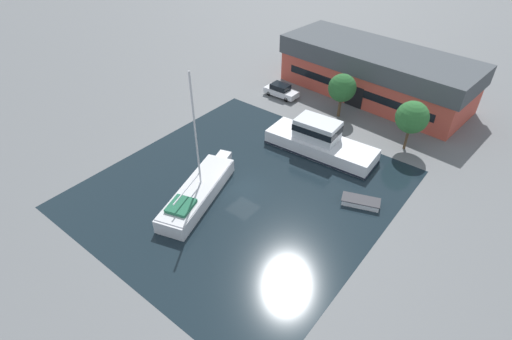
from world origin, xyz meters
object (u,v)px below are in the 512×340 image
at_px(parked_car, 281,91).
at_px(small_dinghy, 361,202).
at_px(quay_tree_by_water, 412,117).
at_px(sailboat_moored, 198,191).
at_px(motor_cruiser, 320,141).
at_px(warehouse_building, 375,72).
at_px(quay_tree_near_building, 342,88).

xyz_separation_m(parked_car, small_dinghy, (18.00, -12.88, -0.53)).
height_order(quay_tree_by_water, sailboat_moored, sailboat_moored).
xyz_separation_m(parked_car, motor_cruiser, (10.65, -7.97, 0.46)).
bearing_deg(motor_cruiser, sailboat_moored, 157.55).
distance_m(motor_cruiser, small_dinghy, 8.90).
bearing_deg(sailboat_moored, motor_cruiser, 53.40).
height_order(warehouse_building, quay_tree_near_building, warehouse_building).
relative_size(warehouse_building, parked_car, 5.62).
bearing_deg(warehouse_building, parked_car, -134.02).
bearing_deg(quay_tree_near_building, small_dinghy, -53.88).
distance_m(parked_car, sailboat_moored, 22.09).
distance_m(warehouse_building, quay_tree_near_building, 7.86).
height_order(warehouse_building, small_dinghy, warehouse_building).
distance_m(parked_car, small_dinghy, 22.14).
relative_size(sailboat_moored, small_dinghy, 3.30).
relative_size(warehouse_building, quay_tree_near_building, 4.74).
height_order(sailboat_moored, motor_cruiser, sailboat_moored).
bearing_deg(parked_car, quay_tree_by_water, 84.24).
xyz_separation_m(quay_tree_near_building, small_dinghy, (9.44, -12.94, -3.41)).
xyz_separation_m(quay_tree_by_water, small_dinghy, (0.44, -11.12, -3.51)).
bearing_deg(parked_car, small_dinghy, 54.38).
height_order(quay_tree_near_building, motor_cruiser, quay_tree_near_building).
bearing_deg(warehouse_building, sailboat_moored, -90.87).
xyz_separation_m(quay_tree_near_building, parked_car, (-8.56, -0.06, -2.88)).
relative_size(quay_tree_by_water, sailboat_moored, 0.46).
xyz_separation_m(quay_tree_near_building, quay_tree_by_water, (9.00, -1.83, 0.10)).
xyz_separation_m(parked_car, sailboat_moored, (6.05, -21.25, -0.07)).
bearing_deg(parked_car, quay_tree_near_building, 90.39).
distance_m(quay_tree_near_building, parked_car, 9.03).
bearing_deg(quay_tree_near_building, motor_cruiser, -75.41).
height_order(motor_cruiser, small_dinghy, motor_cruiser).
height_order(parked_car, sailboat_moored, sailboat_moored).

